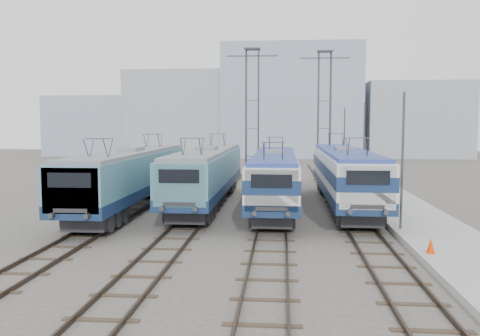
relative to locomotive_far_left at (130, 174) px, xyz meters
name	(u,v)px	position (x,y,z in m)	size (l,w,h in m)	color
ground	(223,240)	(6.75, -7.50, -2.29)	(160.00, 160.00, 0.00)	#514C47
platform	(405,211)	(16.95, 0.50, -2.14)	(4.00, 70.00, 0.30)	#9E9E99
locomotive_far_left	(130,174)	(0.00, 0.00, 0.00)	(2.92, 18.45, 3.47)	#15284E
locomotive_center_left	(207,172)	(4.50, 2.22, -0.01)	(2.90, 18.33, 3.45)	#15284E
locomotive_center_right	(275,175)	(9.00, 1.22, -0.05)	(2.78, 17.54, 3.30)	#15284E
locomotive_far_right	(345,172)	(13.50, 2.26, 0.06)	(2.92, 18.49, 3.48)	#15284E
catenary_tower_west	(252,110)	(6.75, 14.50, 4.35)	(4.50, 1.20, 12.00)	#3F4247
catenary_tower_east	(324,111)	(13.25, 16.50, 4.35)	(4.50, 1.20, 12.00)	#3F4247
mast_front	(402,164)	(15.35, -5.50, 1.21)	(0.12, 0.12, 7.00)	#3F4247
mast_mid	(364,151)	(15.35, 6.50, 1.21)	(0.12, 0.12, 7.00)	#3F4247
mast_rear	(344,144)	(15.35, 18.50, 1.21)	(0.12, 0.12, 7.00)	#3F4247
safety_cone	(431,246)	(15.44, -10.34, -1.69)	(0.33, 0.33, 0.61)	#F23201
building_west	(184,114)	(-7.25, 54.50, 4.71)	(18.00, 12.00, 14.00)	#939AA5
building_center	(291,102)	(10.75, 54.50, 6.71)	(22.00, 14.00, 18.00)	#8D9DB0
building_east	(414,120)	(30.75, 54.50, 3.71)	(16.00, 12.00, 12.00)	#939AA5
building_far_west	(93,126)	(-23.25, 54.50, 2.71)	(14.00, 10.00, 10.00)	#8D9DB0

